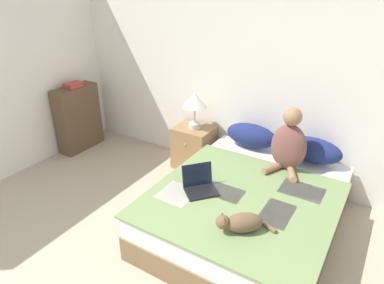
% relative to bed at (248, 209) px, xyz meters
% --- Properties ---
extents(wall_back, '(6.11, 0.05, 2.55)m').
position_rel_bed_xyz_m(wall_back, '(-0.44, 1.07, 1.04)').
color(wall_back, white).
rests_on(wall_back, ground_plane).
extents(bed, '(1.63, 2.00, 0.48)m').
position_rel_bed_xyz_m(bed, '(0.00, 0.00, 0.00)').
color(bed, brown).
rests_on(bed, ground_plane).
extents(pillow_near, '(0.61, 0.27, 0.28)m').
position_rel_bed_xyz_m(pillow_near, '(-0.36, 0.84, 0.38)').
color(pillow_near, navy).
rests_on(pillow_near, bed).
extents(pillow_far, '(0.61, 0.27, 0.28)m').
position_rel_bed_xyz_m(pillow_far, '(0.36, 0.84, 0.38)').
color(pillow_far, navy).
rests_on(pillow_far, bed).
extents(person_sitting, '(0.37, 0.36, 0.68)m').
position_rel_bed_xyz_m(person_sitting, '(0.17, 0.55, 0.53)').
color(person_sitting, brown).
rests_on(person_sitting, bed).
extents(cat_tabby, '(0.43, 0.34, 0.17)m').
position_rel_bed_xyz_m(cat_tabby, '(0.17, -0.60, 0.33)').
color(cat_tabby, brown).
rests_on(cat_tabby, bed).
extents(laptop_open, '(0.39, 0.40, 0.23)m').
position_rel_bed_xyz_m(laptop_open, '(-0.40, -0.28, 0.29)').
color(laptop_open, black).
rests_on(laptop_open, bed).
extents(nightstand, '(0.48, 0.43, 0.56)m').
position_rel_bed_xyz_m(nightstand, '(-1.12, 0.80, 0.04)').
color(nightstand, '#937047').
rests_on(nightstand, ground_plane).
extents(table_lamp, '(0.29, 0.29, 0.47)m').
position_rel_bed_xyz_m(table_lamp, '(-1.10, 0.78, 0.67)').
color(table_lamp, beige).
rests_on(table_lamp, nightstand).
extents(bookshelf, '(0.25, 0.65, 0.93)m').
position_rel_bed_xyz_m(bookshelf, '(-2.83, 0.40, 0.22)').
color(bookshelf, brown).
rests_on(bookshelf, ground_plane).
extents(book_stack_top, '(0.19, 0.24, 0.06)m').
position_rel_bed_xyz_m(book_stack_top, '(-2.83, 0.40, 0.72)').
color(book_stack_top, '#B24238').
rests_on(book_stack_top, bookshelf).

